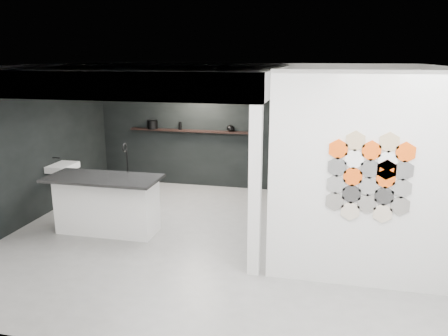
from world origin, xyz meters
The scene contains 17 objects.
floor centered at (0.00, 0.00, -0.01)m, with size 7.00×6.00×0.01m, color slate.
partition_panel centered at (2.23, -1.00, 1.40)m, with size 2.45×0.15×2.80m, color silver.
bay_clad_back centered at (-1.30, 2.97, 1.18)m, with size 4.40×0.04×2.35m, color black.
bay_clad_left centered at (-3.47, 1.00, 1.18)m, with size 0.04×4.00×2.35m, color black.
bulkhead centered at (-1.30, 1.00, 2.55)m, with size 4.40×4.00×0.40m, color silver.
corner_column centered at (0.82, -1.00, 1.18)m, with size 0.16×0.16×2.35m, color silver.
fascia_beam centered at (-1.30, -0.92, 2.55)m, with size 4.40×0.16×0.40m, color silver.
wall_basin centered at (-3.24, 0.80, 0.85)m, with size 0.40×0.60×0.12m, color silver.
display_shelf centered at (-1.20, 2.87, 1.30)m, with size 3.00×0.15×0.04m, color black.
kitchen_island centered at (-1.86, -0.09, 0.52)m, with size 1.90×0.84×1.53m.
stockpot centered at (-2.18, 2.87, 1.42)m, with size 0.24×0.24×0.20m, color black.
kettle centered at (-0.33, 2.87, 1.39)m, with size 0.17×0.17×0.14m, color black.
glass_bowl centered at (0.15, 2.87, 1.37)m, with size 0.14×0.14×0.10m, color gray.
glass_vase centered at (0.15, 2.87, 1.39)m, with size 0.10×0.10×0.15m, color gray.
bottle_dark centered at (-1.51, 2.87, 1.41)m, with size 0.07×0.07×0.18m, color black.
utensil_cup centered at (-2.18, 2.87, 1.37)m, with size 0.07×0.07×0.09m, color black.
hex_tile_cluster centered at (2.26, -1.09, 1.50)m, with size 1.04×0.02×1.16m.
Camera 1 is at (1.65, -6.53, 2.96)m, focal length 35.00 mm.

